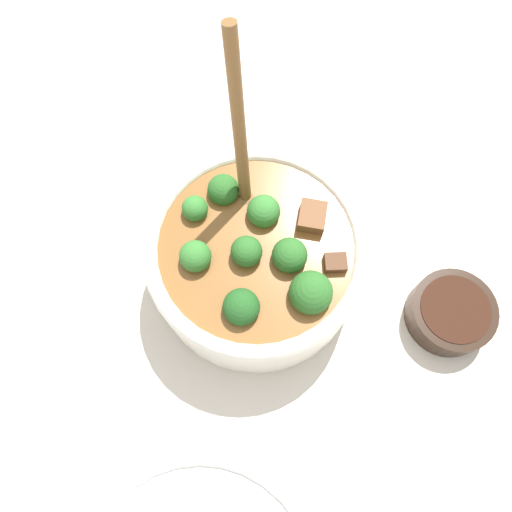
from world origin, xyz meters
The scene contains 3 objects.
ground_plane centered at (0.00, 0.00, 0.00)m, with size 4.00×4.00×0.00m, color silver.
stew_bowl centered at (0.00, 0.00, 0.05)m, with size 0.22×0.22×0.28m.
condiment_bowl centered at (0.19, 0.11, 0.02)m, with size 0.09×0.09×0.04m.
Camera 1 is at (0.13, -0.13, 0.54)m, focal length 35.00 mm.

